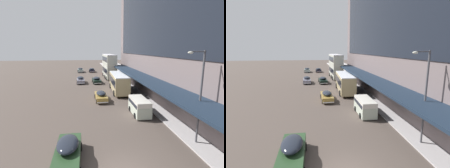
# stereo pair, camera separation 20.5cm
# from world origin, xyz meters

# --- Properties ---
(transit_bus_kerbside_front) EXTENTS (2.99, 9.88, 3.37)m
(transit_bus_kerbside_front) POSITION_xyz_m (3.88, 21.89, 1.93)
(transit_bus_kerbside_front) COLOR tan
(transit_bus_kerbside_front) RESTS_ON ground
(transit_bus_kerbside_rear) EXTENTS (2.86, 11.09, 6.46)m
(transit_bus_kerbside_rear) POSITION_xyz_m (4.31, 38.27, 3.47)
(transit_bus_kerbside_rear) COLOR beige
(transit_bus_kerbside_rear) RESTS_ON ground
(sedan_second_mid) EXTENTS (1.96, 4.27, 1.43)m
(sedan_second_mid) POSITION_xyz_m (0.04, 51.40, 0.72)
(sedan_second_mid) COLOR black
(sedan_second_mid) RESTS_ON ground
(sedan_lead_near) EXTENTS (2.13, 4.86, 1.53)m
(sedan_lead_near) POSITION_xyz_m (-3.89, 51.72, 0.76)
(sedan_lead_near) COLOR gray
(sedan_lead_near) RESTS_ON ground
(sedan_trailing_near) EXTENTS (2.07, 4.86, 1.53)m
(sedan_trailing_near) POSITION_xyz_m (0.34, 31.06, 0.75)
(sedan_trailing_near) COLOR black
(sedan_trailing_near) RESTS_ON ground
(sedan_oncoming_front) EXTENTS (1.86, 4.89, 1.54)m
(sedan_oncoming_front) POSITION_xyz_m (0.07, 16.63, 0.76)
(sedan_oncoming_front) COLOR olive
(sedan_oncoming_front) RESTS_ON ground
(sedan_far_back) EXTENTS (2.00, 4.70, 1.58)m
(sedan_far_back) POSITION_xyz_m (-3.40, 31.54, 0.78)
(sedan_far_back) COLOR gray
(sedan_far_back) RESTS_ON ground
(sedan_lead_mid) EXTENTS (1.89, 5.03, 1.69)m
(sedan_lead_mid) POSITION_xyz_m (-3.61, 1.75, 0.83)
(sedan_lead_mid) COLOR #264124
(sedan_lead_mid) RESTS_ON ground
(sedan_second_near) EXTENTS (2.07, 4.40, 1.64)m
(sedan_second_near) POSITION_xyz_m (4.35, 46.99, 0.81)
(sedan_second_near) COLOR #A4231E
(sedan_second_near) RESTS_ON ground
(vw_van) EXTENTS (1.94, 4.57, 1.96)m
(vw_van) POSITION_xyz_m (4.20, 10.24, 1.10)
(vw_van) COLOR beige
(vw_van) RESTS_ON ground
(street_lamp) EXTENTS (1.50, 0.28, 7.67)m
(street_lamp) POSITION_xyz_m (6.72, 2.73, 4.56)
(street_lamp) COLOR #4C4C51
(street_lamp) RESTS_ON sidewalk_kerb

